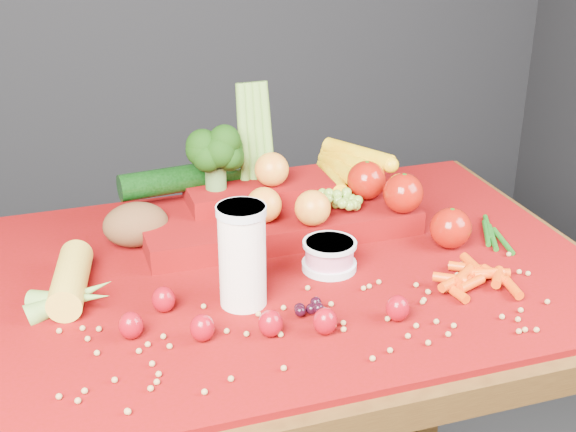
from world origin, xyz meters
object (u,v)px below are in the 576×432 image
object	(u,v)px
table	(291,318)
yogurt_bowl	(329,254)
produce_mound	(287,199)
milk_glass	(242,252)

from	to	relation	value
table	yogurt_bowl	distance (m)	0.15
table	produce_mound	distance (m)	0.23
milk_glass	produce_mound	distance (m)	0.30
table	milk_glass	xyz separation A→B (m)	(-0.11, -0.09, 0.20)
table	produce_mound	world-z (taller)	produce_mound
produce_mound	yogurt_bowl	bearing A→B (deg)	-85.08
table	milk_glass	bearing A→B (deg)	-140.17
yogurt_bowl	table	bearing A→B (deg)	152.81
yogurt_bowl	produce_mound	bearing A→B (deg)	94.92
produce_mound	table	bearing A→B (deg)	-105.37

